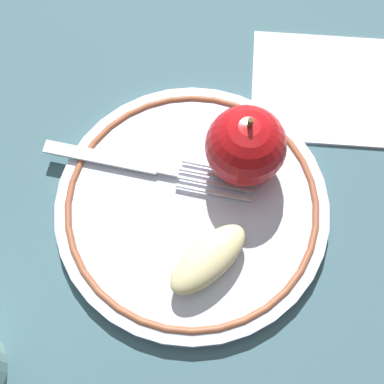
{
  "coord_description": "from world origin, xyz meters",
  "views": [
    {
      "loc": [
        -0.16,
        0.01,
        0.44
      ],
      "look_at": [
        0.0,
        0.01,
        0.03
      ],
      "focal_mm": 50.0,
      "sensor_mm": 36.0,
      "label": 1
    }
  ],
  "objects_px": {
    "apple_red_whole": "(246,146)",
    "fork": "(141,165)",
    "apple_slice_front": "(202,259)",
    "plate": "(192,204)",
    "napkin_folded": "(334,88)"
  },
  "relations": [
    {
      "from": "apple_red_whole",
      "to": "fork",
      "type": "bearing_deg",
      "value": 91.22
    },
    {
      "from": "apple_red_whole",
      "to": "fork",
      "type": "distance_m",
      "value": 0.09
    },
    {
      "from": "apple_slice_front",
      "to": "napkin_folded",
      "type": "bearing_deg",
      "value": 10.78
    },
    {
      "from": "apple_red_whole",
      "to": "fork",
      "type": "xyz_separation_m",
      "value": [
        -0.0,
        0.09,
        -0.03
      ]
    },
    {
      "from": "plate",
      "to": "apple_red_whole",
      "type": "xyz_separation_m",
      "value": [
        0.03,
        -0.04,
        0.04
      ]
    },
    {
      "from": "apple_red_whole",
      "to": "apple_slice_front",
      "type": "height_order",
      "value": "apple_red_whole"
    },
    {
      "from": "apple_slice_front",
      "to": "plate",
      "type": "bearing_deg",
      "value": 55.21
    },
    {
      "from": "plate",
      "to": "napkin_folded",
      "type": "bearing_deg",
      "value": -48.36
    },
    {
      "from": "plate",
      "to": "fork",
      "type": "distance_m",
      "value": 0.06
    },
    {
      "from": "apple_slice_front",
      "to": "fork",
      "type": "xyz_separation_m",
      "value": [
        0.09,
        0.05,
        -0.01
      ]
    },
    {
      "from": "plate",
      "to": "apple_red_whole",
      "type": "relative_size",
      "value": 3.1
    },
    {
      "from": "apple_slice_front",
      "to": "fork",
      "type": "relative_size",
      "value": 0.4
    },
    {
      "from": "plate",
      "to": "apple_slice_front",
      "type": "bearing_deg",
      "value": -171.81
    },
    {
      "from": "apple_slice_front",
      "to": "napkin_folded",
      "type": "relative_size",
      "value": 0.48
    },
    {
      "from": "plate",
      "to": "napkin_folded",
      "type": "relative_size",
      "value": 1.51
    }
  ]
}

